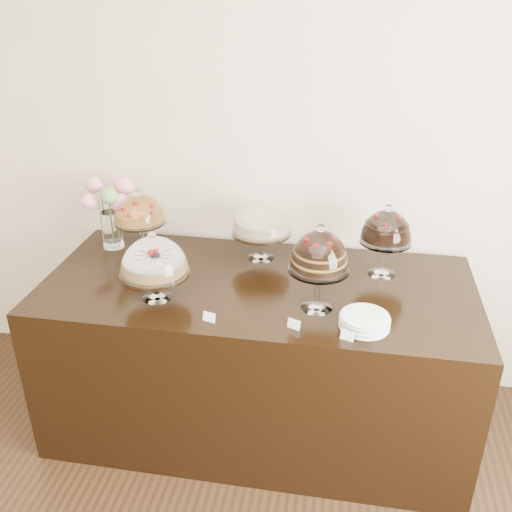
% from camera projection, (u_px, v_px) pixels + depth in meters
% --- Properties ---
extents(wall_back, '(5.00, 0.04, 3.00)m').
position_uv_depth(wall_back, '(260.00, 139.00, 3.14)').
color(wall_back, beige).
rests_on(wall_back, ground).
extents(display_counter, '(2.20, 1.00, 0.90)m').
position_uv_depth(display_counter, '(258.00, 355.00, 3.11)').
color(display_counter, black).
rests_on(display_counter, ground).
extents(cake_stand_sugar_sponge, '(0.34, 0.34, 0.35)m').
position_uv_depth(cake_stand_sugar_sponge, '(154.00, 259.00, 2.70)').
color(cake_stand_sugar_sponge, white).
rests_on(cake_stand_sugar_sponge, display_counter).
extents(cake_stand_choco_layer, '(0.28, 0.28, 0.43)m').
position_uv_depth(cake_stand_choco_layer, '(319.00, 254.00, 2.57)').
color(cake_stand_choco_layer, white).
rests_on(cake_stand_choco_layer, display_counter).
extents(cake_stand_cheesecake, '(0.33, 0.33, 0.35)m').
position_uv_depth(cake_stand_cheesecake, '(261.00, 222.00, 3.08)').
color(cake_stand_cheesecake, white).
rests_on(cake_stand_cheesecake, display_counter).
extents(cake_stand_dark_choco, '(0.27, 0.27, 0.39)m').
position_uv_depth(cake_stand_dark_choco, '(386.00, 230.00, 2.89)').
color(cake_stand_dark_choco, white).
rests_on(cake_stand_dark_choco, display_counter).
extents(cake_stand_fruit_tart, '(0.29, 0.29, 0.37)m').
position_uv_depth(cake_stand_fruit_tart, '(139.00, 212.00, 3.16)').
color(cake_stand_fruit_tart, white).
rests_on(cake_stand_fruit_tart, display_counter).
extents(flower_vase, '(0.28, 0.30, 0.39)m').
position_uv_depth(flower_vase, '(111.00, 206.00, 3.21)').
color(flower_vase, white).
rests_on(flower_vase, display_counter).
extents(plate_stack, '(0.22, 0.22, 0.06)m').
position_uv_depth(plate_stack, '(365.00, 322.00, 2.54)').
color(plate_stack, white).
rests_on(plate_stack, display_counter).
extents(price_card_left, '(0.06, 0.03, 0.04)m').
position_uv_depth(price_card_left, '(209.00, 317.00, 2.59)').
color(price_card_left, white).
rests_on(price_card_left, display_counter).
extents(price_card_right, '(0.06, 0.03, 0.04)m').
position_uv_depth(price_card_right, '(347.00, 336.00, 2.45)').
color(price_card_right, white).
rests_on(price_card_right, display_counter).
extents(price_card_extra, '(0.06, 0.04, 0.04)m').
position_uv_depth(price_card_extra, '(294.00, 324.00, 2.53)').
color(price_card_extra, white).
rests_on(price_card_extra, display_counter).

